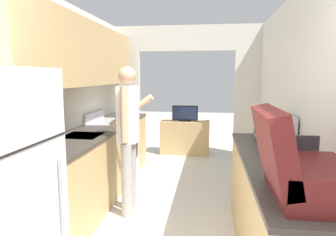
{
  "coord_description": "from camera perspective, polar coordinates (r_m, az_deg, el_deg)",
  "views": [
    {
      "loc": [
        0.43,
        -1.06,
        1.61
      ],
      "look_at": [
        -0.08,
        2.63,
        1.08
      ],
      "focal_mm": 32.0,
      "sensor_mm": 36.0,
      "label": 1
    }
  ],
  "objects": [
    {
      "name": "suitcase",
      "position": [
        1.88,
        23.71,
        -8.75
      ],
      "size": [
        0.53,
        0.63,
        0.51
      ],
      "color": "#5B1919",
      "rests_on": "counter_right"
    },
    {
      "name": "counter_right",
      "position": [
        2.79,
        20.27,
        -16.65
      ],
      "size": [
        0.62,
        2.3,
        0.92
      ],
      "color": "tan",
      "rests_on": "ground_plane"
    },
    {
      "name": "wall_far_with_doorway",
      "position": [
        5.54,
        3.48,
        6.47
      ],
      "size": [
        3.05,
        0.06,
        2.5
      ],
      "color": "silver",
      "rests_on": "ground_plane"
    },
    {
      "name": "wall_right",
      "position": [
        2.85,
        26.68,
        0.07
      ],
      "size": [
        0.06,
        6.83,
        2.5
      ],
      "color": "silver",
      "rests_on": "ground_plane"
    },
    {
      "name": "book_stack",
      "position": [
        2.7,
        21.38,
        -6.63
      ],
      "size": [
        0.25,
        0.3,
        0.05
      ],
      "color": "red",
      "rests_on": "counter_right"
    },
    {
      "name": "tv_cabinet",
      "position": [
        6.21,
        3.26,
        -3.67
      ],
      "size": [
        1.0,
        0.42,
        0.68
      ],
      "color": "tan",
      "rests_on": "ground_plane"
    },
    {
      "name": "range_oven",
      "position": [
        4.7,
        -10.36,
        -6.1
      ],
      "size": [
        0.66,
        0.76,
        1.06
      ],
      "color": "#B7B7BC",
      "rests_on": "ground_plane"
    },
    {
      "name": "television",
      "position": [
        6.09,
        3.26,
        0.84
      ],
      "size": [
        0.52,
        0.16,
        0.32
      ],
      "color": "black",
      "rests_on": "tv_cabinet"
    },
    {
      "name": "wall_left",
      "position": [
        3.57,
        -20.73,
        6.39
      ],
      "size": [
        0.38,
        6.83,
        2.5
      ],
      "color": "silver",
      "rests_on": "ground_plane"
    },
    {
      "name": "microwave",
      "position": [
        3.41,
        19.57,
        -1.67
      ],
      "size": [
        0.36,
        0.47,
        0.27
      ],
      "color": "#B7B7BC",
      "rests_on": "counter_right"
    },
    {
      "name": "counter_left",
      "position": [
        3.96,
        -14.24,
        -9.0
      ],
      "size": [
        0.62,
        3.3,
        0.92
      ],
      "color": "tan",
      "rests_on": "ground_plane"
    },
    {
      "name": "person",
      "position": [
        3.44,
        -7.58,
        -3.46
      ],
      "size": [
        0.54,
        0.37,
        1.71
      ],
      "rotation": [
        0.0,
        0.0,
        1.56
      ],
      "color": "#9E9E9E",
      "rests_on": "ground_plane"
    }
  ]
}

